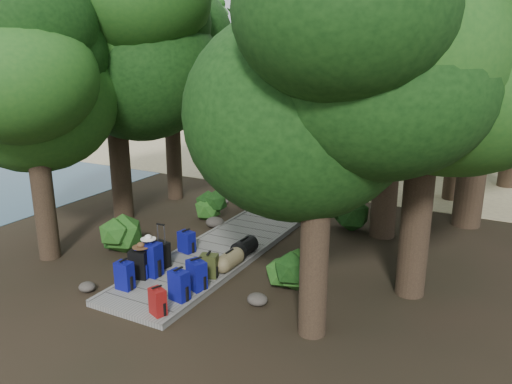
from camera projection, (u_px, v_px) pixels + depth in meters
The scene contains 51 objects.
ground at pixel (245, 238), 14.22m from camera, with size 120.00×120.00×0.00m, color black.
sand_beach at pixel (385, 145), 27.80m from camera, with size 40.00×22.00×0.02m, color #CAB888.
water_bay at pixel (88, 103), 49.86m from camera, with size 50.00×60.00×0.02m, color #2A4858.
distant_hill at pixel (166, 86), 72.99m from camera, with size 32.00×16.00×12.00m, color black.
boardwalk at pixel (261, 225), 15.05m from camera, with size 2.00×12.00×0.12m, color gray.
backpack_left_a at pixel (124, 274), 10.85m from camera, with size 0.37×0.26×0.69m, color navy, non-canonical shape.
backpack_left_b at pixel (139, 263), 11.37m from camera, with size 0.40×0.29×0.74m, color black, non-canonical shape.
backpack_left_c at pixel (151, 257), 11.49m from camera, with size 0.47×0.34×0.88m, color navy, non-canonical shape.
backpack_left_d at pixel (187, 241), 12.86m from camera, with size 0.40×0.29×0.61m, color navy, non-canonical shape.
backpack_right_a at pixel (158, 300), 9.81m from camera, with size 0.34×0.24×0.60m, color #951508, non-canonical shape.
backpack_right_b at pixel (179, 284), 10.38m from camera, with size 0.40×0.28×0.71m, color navy, non-canonical shape.
backpack_right_c at pixel (197, 273), 10.85m from camera, with size 0.42×0.30×0.72m, color navy, non-canonical shape.
backpack_right_d at pixel (209, 265), 11.44m from camera, with size 0.39×0.28×0.60m, color #343716, non-canonical shape.
duffel_right_khaki at pixel (230, 260), 11.91m from camera, with size 0.42×0.63×0.42m, color brown, non-canonical shape.
duffel_right_black at pixel (245, 247), 12.68m from camera, with size 0.42×0.68×0.42m, color black, non-canonical shape.
suitcase_on_boardwalk at pixel (162, 254), 12.01m from camera, with size 0.40×0.22×0.62m, color black, non-canonical shape.
lone_suitcase_on_sand at pixel (348, 170), 20.80m from camera, with size 0.39×0.23×0.62m, color black, non-canonical shape.
hat_brown at pixel (141, 245), 11.28m from camera, with size 0.40×0.40×0.12m, color #51351E, non-canonical shape.
hat_white at pixel (148, 237), 11.38m from camera, with size 0.35×0.35×0.12m, color silver, non-canonical shape.
kayak at pixel (283, 157), 24.06m from camera, with size 0.72×3.30×0.33m, color #AD1C0E.
sun_lounger at pixel (426, 168), 21.39m from camera, with size 0.53×1.66×0.53m, color silver, non-canonical shape.
tree_right_a at pixel (318, 135), 8.43m from camera, with size 4.53×4.53×7.55m, color black, non-canonical shape.
tree_right_b at pixel (428, 85), 9.76m from camera, with size 5.04×5.04×9.00m, color black, non-canonical shape.
tree_right_c at pixel (395, 53), 12.99m from camera, with size 5.87×5.87×10.16m, color black, non-canonical shape.
tree_right_d at pixel (491, 19), 13.62m from camera, with size 6.52×6.52×11.96m, color black, non-canonical shape.
tree_right_e at pixel (466, 65), 16.61m from camera, with size 5.20×5.20×9.36m, color black, non-canonical shape.
tree_left_a at pixel (33, 111), 11.87m from camera, with size 4.52×4.52×7.53m, color black, non-canonical shape.
tree_left_b at pixel (113, 73), 14.73m from camera, with size 4.99×4.99×8.97m, color black, non-canonical shape.
tree_left_c at pixel (171, 89), 16.98m from camera, with size 4.45×4.45×7.73m, color black, non-canonical shape.
tree_back_a at pixel (367, 57), 26.05m from camera, with size 5.54×5.54×9.58m, color black, non-canonical shape.
tree_back_b at pixel (423, 61), 25.22m from camera, with size 5.16×5.16×9.22m, color black, non-canonical shape.
tree_back_c at pixel (489, 51), 24.22m from camera, with size 5.63×5.63×10.14m, color black, non-canonical shape.
tree_back_d at pixel (287, 68), 28.10m from camera, with size 4.97×4.97×8.28m, color black, non-canonical shape.
palm_right_a at pixel (401, 97), 17.14m from camera, with size 4.23×4.23×7.22m, color #1A4513, non-canonical shape.
palm_right_b at pixel (492, 78), 20.17m from camera, with size 4.19×4.19×8.09m, color #1A4513, non-canonical shape.
palm_right_c at pixel (433, 80), 22.41m from camera, with size 4.83×4.83×7.68m, color #1A4513, non-canonical shape.
palm_left_a at pixel (214, 95), 20.42m from camera, with size 4.24×4.24×6.74m, color #1A4513, non-canonical shape.
rock_left_a at pixel (87, 287), 11.05m from camera, with size 0.38×0.34×0.21m, color #4C473F, non-canonical shape.
rock_left_b at pixel (139, 242), 13.65m from camera, with size 0.32×0.28×0.17m, color #4C473F, non-canonical shape.
rock_left_c at pixel (215, 222), 15.02m from camera, with size 0.57×0.52×0.32m, color #4C473F, non-canonical shape.
rock_left_d at pixel (225, 202), 17.33m from camera, with size 0.26×0.24×0.15m, color #4C473F, non-canonical shape.
rock_right_a at pixel (257, 299), 10.47m from camera, with size 0.45×0.40×0.25m, color #4C473F, non-canonical shape.
rock_right_b at pixel (307, 258), 12.51m from camera, with size 0.46×0.41×0.25m, color #4C473F, non-canonical shape.
rock_right_c at pixel (315, 222), 15.26m from camera, with size 0.36×0.33×0.20m, color #4C473F, non-canonical shape.
rock_right_d at pixel (379, 208), 16.36m from camera, with size 0.57×0.51×0.31m, color #4C473F, non-canonical shape.
shrub_left_a at pixel (117, 235), 13.04m from camera, with size 1.11×1.11×1.00m, color #1C4D17, non-canonical shape.
shrub_left_b at pixel (212, 206), 15.68m from camera, with size 0.97×0.97×0.87m, color #1C4D17, non-canonical shape.
shrub_left_c at pixel (239, 174), 19.27m from camera, with size 1.16×1.16×1.05m, color #1C4D17, non-canonical shape.
shrub_right_a at pixel (288, 272), 10.96m from camera, with size 1.04×1.04×0.93m, color #1C4D17, non-canonical shape.
shrub_right_b at pixel (346, 213), 14.76m from camera, with size 1.12×1.12×1.01m, color #1C4D17, non-canonical shape.
shrub_right_c at pixel (374, 188), 17.95m from camera, with size 0.84×0.84×0.75m, color #1C4D17, non-canonical shape.
Camera 1 is at (6.52, -11.60, 5.18)m, focal length 35.00 mm.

